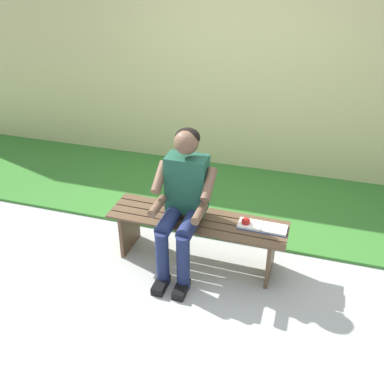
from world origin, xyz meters
name	(u,v)px	position (x,y,z in m)	size (l,w,h in m)	color
ground_plane	(34,315)	(1.04, 1.00, -0.02)	(10.00, 7.00, 0.04)	#B2B2AD
grass_strip	(229,189)	(0.00, -1.35, 0.01)	(9.00, 1.98, 0.03)	#387A2D
brick_wall	(206,49)	(0.50, -2.07, 1.45)	(9.50, 0.24, 2.89)	#D1C684
bench_near	(197,230)	(0.00, 0.00, 0.34)	(1.57, 0.44, 0.46)	brown
person_seated	(183,199)	(0.10, 0.10, 0.69)	(0.50, 0.69, 1.26)	#1E513D
apple	(246,222)	(-0.42, -0.02, 0.49)	(0.08, 0.08, 0.08)	red
book_open	(262,227)	(-0.56, -0.02, 0.47)	(0.42, 0.17, 0.02)	white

